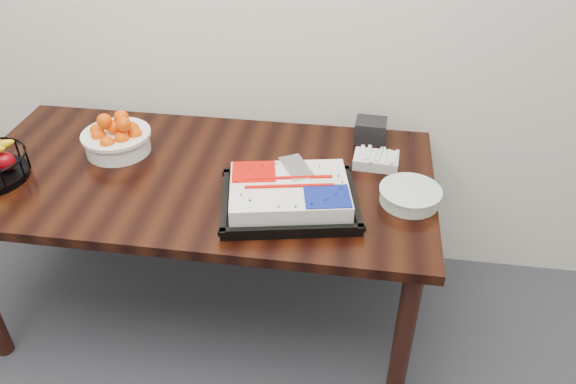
# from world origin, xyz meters

# --- Properties ---
(table) EXTENTS (1.80, 0.90, 0.75)m
(table) POSITION_xyz_m (0.00, 2.00, 0.66)
(table) COLOR black
(table) RESTS_ON ground
(cake_tray) EXTENTS (0.54, 0.46, 0.10)m
(cake_tray) POSITION_xyz_m (0.38, 1.84, 0.79)
(cake_tray) COLOR black
(cake_tray) RESTS_ON table
(tangerine_bowl) EXTENTS (0.28, 0.28, 0.17)m
(tangerine_bowl) POSITION_xyz_m (-0.37, 2.11, 0.83)
(tangerine_bowl) COLOR white
(tangerine_bowl) RESTS_ON table
(plate_stack) EXTENTS (0.22, 0.22, 0.05)m
(plate_stack) POSITION_xyz_m (0.80, 1.93, 0.78)
(plate_stack) COLOR white
(plate_stack) RESTS_ON table
(fork_bag) EXTENTS (0.18, 0.12, 0.05)m
(fork_bag) POSITION_xyz_m (0.68, 2.15, 0.77)
(fork_bag) COLOR silver
(fork_bag) RESTS_ON table
(napkin_box) EXTENTS (0.13, 0.11, 0.09)m
(napkin_box) POSITION_xyz_m (0.65, 2.35, 0.80)
(napkin_box) COLOR black
(napkin_box) RESTS_ON table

